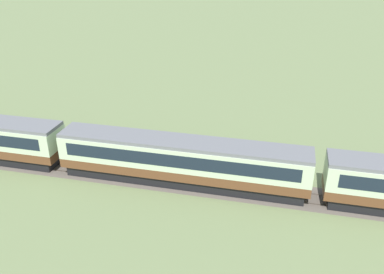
{
  "coord_description": "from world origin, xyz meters",
  "views": [
    {
      "loc": [
        -13.25,
        -26.72,
        18.4
      ],
      "look_at": [
        -21.03,
        5.66,
        2.41
      ],
      "focal_mm": 38.0,
      "sensor_mm": 36.0,
      "label": 1
    }
  ],
  "objects": [
    {
      "name": "railway_track",
      "position": [
        -27.2,
        1.71,
        0.01
      ],
      "size": [
        165.94,
        3.6,
        0.04
      ],
      "color": "#665B51",
      "rests_on": "ground_plane"
    },
    {
      "name": "passenger_train",
      "position": [
        -20.69,
        1.71,
        2.2
      ],
      "size": [
        108.36,
        2.99,
        3.96
      ],
      "color": "brown",
      "rests_on": "ground_plane"
    }
  ]
}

